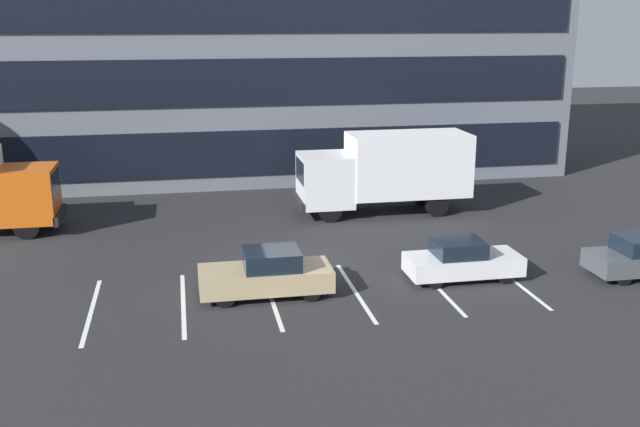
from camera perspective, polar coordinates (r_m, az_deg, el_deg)
name	(u,v)px	position (r m, az deg, el deg)	size (l,w,h in m)	color
ground_plane	(298,264)	(26.97, -1.69, -3.95)	(120.00, 120.00, 0.00)	#262628
lot_markings	(314,295)	(24.09, -0.49, -6.33)	(14.14, 5.40, 0.01)	silver
box_truck_white	(387,169)	(33.58, 5.21, 3.47)	(7.88, 2.61, 3.65)	white
sedan_white	(462,261)	(25.75, 10.98, -3.61)	(3.93, 1.64, 1.41)	white
sedan_tan	(267,274)	(23.89, -4.15, -4.72)	(4.28, 1.79, 1.53)	tan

